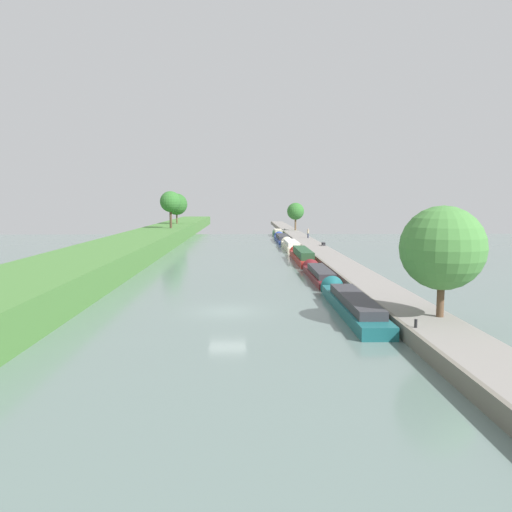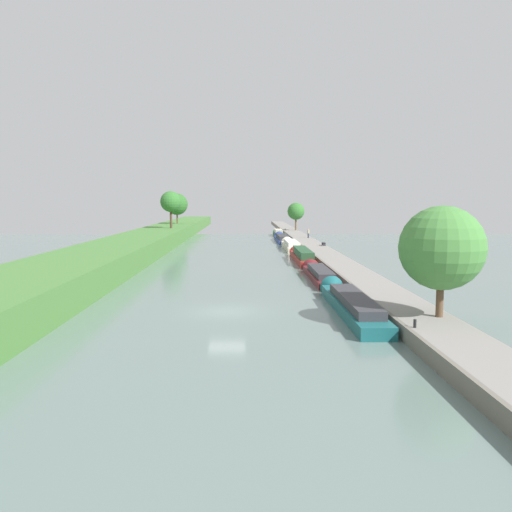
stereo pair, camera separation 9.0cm
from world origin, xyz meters
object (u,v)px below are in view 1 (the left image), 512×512
narrowboat_green (278,233)px  mooring_bollard_near (416,323)px  narrowboat_cream (291,245)px  narrowboat_teal (351,303)px  narrowboat_red (302,256)px  park_bench (323,243)px  mooring_bollard_far (285,229)px  person_walking (308,233)px  narrowboat_blue (282,238)px  narrowboat_maroon (319,274)px

narrowboat_green → mooring_bollard_near: 83.10m
narrowboat_cream → mooring_bollard_near: narrowboat_cream is taller
narrowboat_cream → narrowboat_teal: bearing=-90.0°
narrowboat_red → park_bench: (4.63, 12.36, 0.52)m
mooring_bollard_far → narrowboat_teal: bearing=-91.3°
narrowboat_red → person_walking: bearing=81.3°
narrowboat_blue → mooring_bollard_near: narrowboat_blue is taller
narrowboat_red → park_bench: size_ratio=10.18×
mooring_bollard_far → person_walking: bearing=-84.1°
person_walking → narrowboat_cream: bearing=-110.0°
narrowboat_red → person_walking: 28.09m
narrowboat_maroon → park_bench: 27.00m
narrowboat_teal → narrowboat_blue: 60.69m
narrowboat_red → person_walking: (4.24, 27.75, 1.05)m
narrowboat_maroon → mooring_bollard_near: size_ratio=28.58×
narrowboat_cream → narrowboat_green: size_ratio=1.41×
narrowboat_green → narrowboat_blue: bearing=-90.7°
narrowboat_maroon → person_walking: size_ratio=7.75×
narrowboat_teal → narrowboat_red: bearing=90.2°
narrowboat_blue → narrowboat_maroon: bearing=-89.7°
mooring_bollard_far → mooring_bollard_near: bearing=-90.0°
narrowboat_teal → narrowboat_green: (-0.08, 75.16, 0.01)m
narrowboat_red → narrowboat_green: 46.34m
narrowboat_green → narrowboat_teal: bearing=-89.9°
narrowboat_maroon → narrowboat_blue: 46.11m
narrowboat_teal → person_walking: (4.16, 56.56, 1.16)m
narrowboat_blue → person_walking: (4.42, -4.13, 1.22)m
narrowboat_blue → park_bench: (4.82, -19.51, 0.70)m
narrowboat_green → person_walking: (4.24, -18.59, 1.15)m
mooring_bollard_near → mooring_bollard_far: (0.00, 87.47, 0.00)m
narrowboat_cream → mooring_bollard_far: bearing=87.0°
mooring_bollard_near → narrowboat_blue: bearing=91.7°
person_walking → mooring_bollard_near: bearing=-92.1°
narrowboat_cream → park_bench: narrowboat_cream is taller
person_walking → mooring_bollard_near: 64.53m
narrowboat_teal → narrowboat_maroon: narrowboat_teal is taller
narrowboat_teal → narrowboat_red: size_ratio=0.99×
mooring_bollard_far → narrowboat_red: bearing=-92.1°
narrowboat_green → park_bench: 34.30m
mooring_bollard_near → mooring_bollard_far: 87.47m
narrowboat_red → mooring_bollard_near: narrowboat_red is taller
narrowboat_green → park_bench: bearing=-82.2°
narrowboat_red → person_walking: size_ratio=9.20×
mooring_bollard_far → park_bench: bearing=-85.9°
narrowboat_red → narrowboat_cream: (0.05, 16.21, -0.10)m
narrowboat_teal → narrowboat_maroon: (-0.05, 14.59, -0.08)m
person_walking → narrowboat_maroon: bearing=-95.7°
narrowboat_green → narrowboat_cream: bearing=-89.9°
mooring_bollard_near → mooring_bollard_far: bearing=90.0°
narrowboat_teal → mooring_bollard_far: narrowboat_teal is taller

